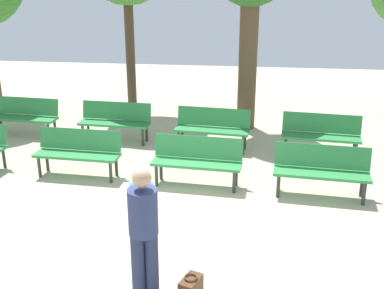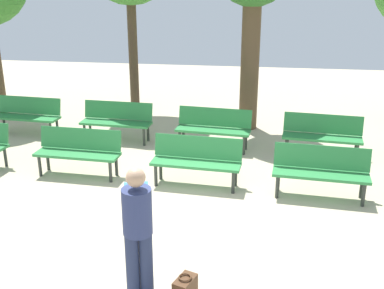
% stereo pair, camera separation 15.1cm
% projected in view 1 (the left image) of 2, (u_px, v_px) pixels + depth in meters
% --- Properties ---
extents(ground_plane, '(26.39, 26.39, 0.00)m').
position_uv_depth(ground_plane, '(174.00, 227.00, 7.28)').
color(ground_plane, '#BCAD8E').
extents(bench_r0_c1, '(1.62, 0.56, 0.87)m').
position_uv_depth(bench_r0_c1, '(78.00, 150.00, 8.99)').
color(bench_r0_c1, '#2D8442').
rests_on(bench_r0_c1, ground_plane).
extents(bench_r0_c2, '(1.63, 0.59, 0.87)m').
position_uv_depth(bench_r0_c2, '(197.00, 158.00, 8.59)').
color(bench_r0_c2, '#2D8442').
rests_on(bench_r0_c2, ground_plane).
extents(bench_r0_c3, '(1.63, 0.61, 0.87)m').
position_uv_depth(bench_r0_c3, '(321.00, 168.00, 8.17)').
color(bench_r0_c3, '#2D8442').
rests_on(bench_r0_c3, ground_plane).
extents(bench_r1_c0, '(1.63, 0.59, 0.87)m').
position_uv_depth(bench_r1_c0, '(24.00, 114.00, 11.22)').
color(bench_r1_c0, '#2D8442').
rests_on(bench_r1_c0, ground_plane).
extents(bench_r1_c1, '(1.62, 0.57, 0.87)m').
position_uv_depth(bench_r1_c1, '(115.00, 119.00, 10.84)').
color(bench_r1_c1, '#2D8442').
rests_on(bench_r1_c1, ground_plane).
extents(bench_r1_c2, '(1.64, 0.63, 0.87)m').
position_uv_depth(bench_r1_c2, '(213.00, 126.00, 10.38)').
color(bench_r1_c2, '#2D8442').
rests_on(bench_r1_c2, ground_plane).
extents(bench_r1_c3, '(1.64, 0.64, 0.87)m').
position_uv_depth(bench_r1_c3, '(321.00, 133.00, 9.96)').
color(bench_r1_c3, '#2D8442').
rests_on(bench_r1_c3, ground_plane).
extents(visitor_with_backpack, '(0.44, 0.58, 1.65)m').
position_uv_depth(visitor_with_backpack, '(143.00, 225.00, 5.46)').
color(visitor_with_backpack, navy).
rests_on(visitor_with_backpack, ground_plane).
extents(handbag, '(0.28, 0.36, 0.29)m').
position_uv_depth(handbag, '(191.00, 288.00, 5.68)').
color(handbag, '#4C2D19').
rests_on(handbag, ground_plane).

